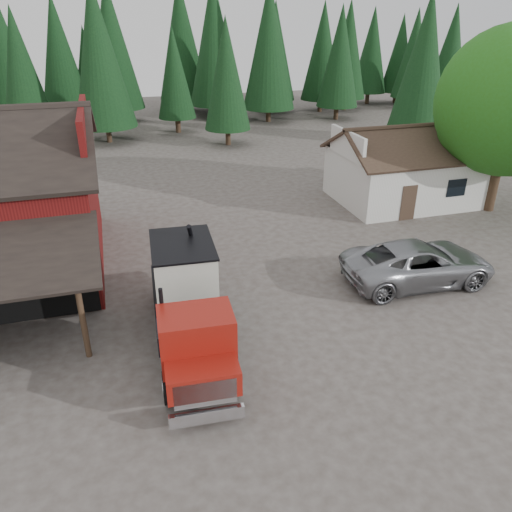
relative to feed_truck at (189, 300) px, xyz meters
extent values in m
plane|color=#463E37|center=(2.12, -1.83, -1.76)|extent=(120.00, 120.00, 0.00)
cube|color=#611110|center=(-2.88, 8.17, 4.24)|extent=(0.25, 7.00, 2.00)
cylinder|color=#382619|center=(-3.48, 0.27, -0.36)|extent=(0.20, 0.20, 2.80)
cube|color=silver|center=(15.12, 11.17, -0.26)|extent=(8.00, 6.00, 3.00)
cube|color=#38281E|center=(15.12, 9.67, 1.99)|extent=(8.60, 3.42, 1.80)
cube|color=#38281E|center=(15.12, 12.67, 1.99)|extent=(8.60, 3.42, 1.80)
cube|color=silver|center=(11.12, 11.17, 1.99)|extent=(0.20, 4.20, 1.50)
cube|color=silver|center=(19.12, 11.17, 1.99)|extent=(0.20, 4.20, 1.50)
cube|color=#38281E|center=(13.62, 8.15, -0.76)|extent=(0.90, 0.06, 2.00)
cube|color=black|center=(16.62, 8.15, -0.16)|extent=(1.20, 0.06, 1.00)
cylinder|color=#382619|center=(19.12, 8.17, -0.16)|extent=(0.60, 0.60, 3.20)
sphere|color=#266316|center=(19.12, 8.17, 4.44)|extent=(8.00, 8.00, 8.00)
sphere|color=#266316|center=(17.92, 8.97, 3.24)|extent=(4.40, 4.40, 4.40)
cylinder|color=#382619|center=(8.12, 28.17, -0.96)|extent=(0.44, 0.44, 1.60)
cone|color=black|center=(8.12, 28.17, 4.14)|extent=(3.96, 3.96, 9.00)
cylinder|color=#382619|center=(24.12, 24.17, -0.96)|extent=(0.44, 0.44, 1.60)
cone|color=black|center=(24.12, 24.17, 5.14)|extent=(4.84, 4.84, 11.00)
cylinder|color=#382619|center=(-1.88, 32.17, -0.96)|extent=(0.44, 0.44, 1.60)
cone|color=black|center=(-1.88, 32.17, 5.64)|extent=(5.28, 5.28, 12.00)
cylinder|color=black|center=(-1.14, -2.70, -1.26)|extent=(0.38, 1.02, 1.00)
cylinder|color=black|center=(0.78, -2.82, -1.26)|extent=(0.38, 1.02, 1.00)
cylinder|color=black|center=(-0.86, 1.68, -1.26)|extent=(0.38, 1.02, 1.00)
cylinder|color=black|center=(1.05, 1.56, -1.26)|extent=(0.38, 1.02, 1.00)
cylinder|color=black|center=(-0.78, 2.95, -1.26)|extent=(0.38, 1.02, 1.00)
cylinder|color=black|center=(1.13, 2.83, -1.26)|extent=(0.38, 1.02, 1.00)
cube|color=black|center=(0.00, 0.16, -0.89)|extent=(1.50, 7.90, 0.37)
cube|color=silver|center=(-0.27, -4.17, -1.26)|extent=(2.11, 0.30, 0.41)
cube|color=silver|center=(-0.26, -4.08, -0.53)|extent=(1.74, 0.20, 0.82)
cube|color=maroon|center=(-0.23, -3.53, -0.39)|extent=(2.13, 1.31, 0.78)
cube|color=maroon|center=(-0.15, -2.35, 0.11)|extent=(2.28, 1.69, 1.69)
cube|color=black|center=(-0.20, -3.08, 0.38)|extent=(1.92, 0.19, 0.82)
cylinder|color=black|center=(-1.01, -1.47, 0.61)|extent=(0.14, 0.14, 1.64)
cube|color=black|center=(-0.10, -1.44, 0.06)|extent=(2.24, 0.25, 1.46)
cube|color=black|center=(0.08, 1.43, -0.65)|extent=(2.66, 5.43, 0.15)
cube|color=beige|center=(0.08, 1.43, 0.70)|extent=(2.29, 3.14, 1.46)
cone|color=beige|center=(0.08, 1.43, -0.21)|extent=(2.13, 2.13, 0.64)
cube|color=black|center=(0.08, 1.43, 1.45)|extent=(2.38, 3.24, 0.07)
cylinder|color=black|center=(0.71, 2.67, 0.61)|extent=(0.80, 1.97, 2.79)
cube|color=maroon|center=(-0.33, 3.65, -0.39)|extent=(0.59, 0.76, 0.41)
cylinder|color=silver|center=(0.93, -1.82, -0.99)|extent=(0.57, 0.94, 0.51)
imported|color=#98999F|center=(10.12, 1.70, -0.86)|extent=(6.62, 3.28, 1.80)
camera|label=1|loc=(-1.91, -14.55, 8.80)|focal=35.00mm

